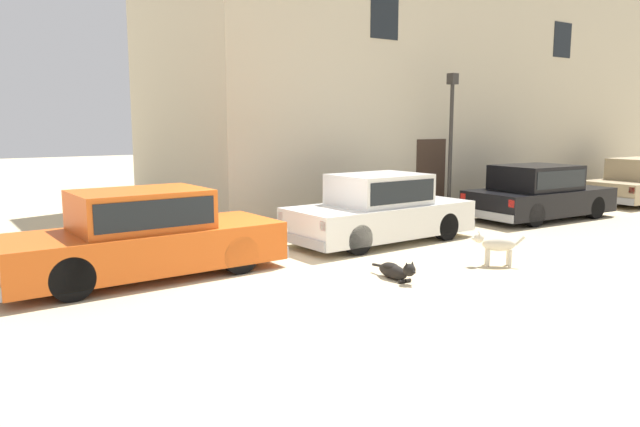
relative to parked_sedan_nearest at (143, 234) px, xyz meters
The scene contains 8 objects.
ground_plane 2.51m from the parked_sedan_nearest, 24.00° to the right, with size 80.00×80.00×0.00m, color #CCB78E.
parked_sedan_nearest is the anchor object (origin of this frame).
parked_sedan_second 5.16m from the parked_sedan_nearest, ahead, with size 4.37×1.83×1.46m.
parked_sedan_third 10.67m from the parked_sedan_nearest, ahead, with size 4.33×2.00×1.44m.
apartment_block 13.18m from the parked_sedan_nearest, 26.17° to the left, with size 17.67×6.77×7.69m.
stray_dog_spotted 4.20m from the parked_sedan_nearest, 37.48° to the right, with size 0.25×1.11×0.37m.
stray_dog_tan 6.12m from the parked_sedan_nearest, 27.49° to the right, with size 0.77×0.67×0.62m.
street_lamp 8.94m from the parked_sedan_nearest, ahead, with size 0.22×0.22×3.81m.
Camera 1 is at (-5.26, -8.66, 2.53)m, focal length 33.45 mm.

